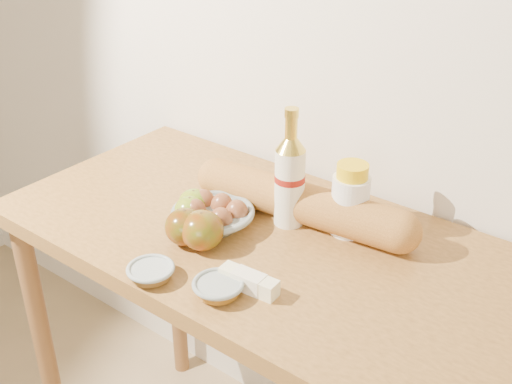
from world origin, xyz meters
TOP-DOWN VIEW (x-y plane):
  - back_wall at (0.00, 1.51)m, footprint 3.50×0.02m
  - table at (0.00, 1.18)m, footprint 1.20×0.60m
  - bourbon_bottle at (0.01, 1.26)m, footprint 0.09×0.09m
  - cream_bottle at (0.13, 1.31)m, footprint 0.10×0.10m
  - egg_bowl at (-0.11, 1.14)m, footprint 0.20×0.20m
  - baguette at (0.03, 1.28)m, footprint 0.56×0.14m
  - apple_yellowgreen at (-0.16, 1.12)m, footprint 0.09×0.09m
  - apple_redgreen_front at (-0.07, 1.06)m, footprint 0.11×0.11m
  - apple_redgreen_right at (-0.11, 1.06)m, footprint 0.10×0.10m
  - sugar_bowl at (-0.08, 0.92)m, footprint 0.12×0.12m
  - syrup_bowl at (0.05, 0.96)m, footprint 0.13×0.13m
  - butter_stick at (0.09, 1.01)m, footprint 0.12×0.04m
  - apple_extra at (-0.18, 1.15)m, footprint 0.09×0.09m

SIDE VIEW (x-z plane):
  - table at x=0.00m, z-range 0.33..1.23m
  - sugar_bowl at x=-0.08m, z-range 0.90..0.93m
  - syrup_bowl at x=0.05m, z-range 0.90..0.93m
  - butter_stick at x=0.09m, z-range 0.90..0.93m
  - egg_bowl at x=-0.11m, z-range 0.89..0.96m
  - apple_yellowgreen at x=-0.16m, z-range 0.90..0.97m
  - apple_extra at x=-0.18m, z-range 0.90..0.97m
  - apple_redgreen_right at x=-0.11m, z-range 0.90..0.98m
  - apple_redgreen_front at x=-0.07m, z-range 0.90..0.98m
  - baguette at x=0.03m, z-range 0.90..0.99m
  - cream_bottle at x=0.13m, z-range 0.89..1.06m
  - bourbon_bottle at x=0.01m, z-range 0.87..1.15m
  - back_wall at x=0.00m, z-range 0.00..2.60m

